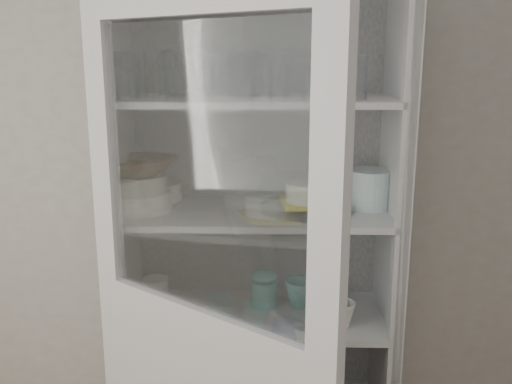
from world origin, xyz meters
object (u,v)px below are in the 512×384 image
at_px(cream_bowl, 140,183).
at_px(glass_platter, 308,207).
at_px(teal_jar, 264,291).
at_px(mug_teal, 300,293).
at_px(white_canister, 156,293).
at_px(mug_blue, 328,309).
at_px(measuring_cups, 167,315).
at_px(cupboard_door, 204,380).
at_px(goblet_0, 168,70).
at_px(terracotta_bowl, 139,166).
at_px(goblet_2, 262,69).
at_px(goblet_3, 346,70).
at_px(plate_stack_back, 154,191).
at_px(white_ramekin, 308,192).
at_px(mug_white, 342,314).
at_px(yellow_trivet, 308,203).
at_px(grey_bowl_stack, 370,189).
at_px(plate_stack_front, 141,201).
at_px(pantry_cabinet, 256,285).
at_px(goblet_1, 200,70).

height_order(cream_bowl, glass_platter, cream_bowl).
bearing_deg(glass_platter, teal_jar, 159.39).
bearing_deg(mug_teal, white_canister, -158.66).
relative_size(mug_blue, measuring_cups, 1.13).
distance_m(cupboard_door, measuring_cups, 0.45).
distance_m(goblet_0, terracotta_bowl, 0.36).
distance_m(goblet_0, goblet_2, 0.34).
height_order(goblet_3, white_canister, goblet_3).
distance_m(plate_stack_back, terracotta_bowl, 0.21).
xyz_separation_m(cupboard_door, white_ramekin, (0.32, 0.49, 0.45)).
bearing_deg(glass_platter, plate_stack_back, 167.39).
bearing_deg(teal_jar, glass_platter, -20.61).
bearing_deg(goblet_0, mug_white, -18.38).
bearing_deg(mug_teal, teal_jar, -163.93).
relative_size(yellow_trivet, mug_white, 1.89).
xyz_separation_m(cream_bowl, teal_jar, (0.44, 0.09, -0.44)).
xyz_separation_m(grey_bowl_stack, mug_teal, (-0.24, 0.02, -0.42)).
bearing_deg(plate_stack_front, terracotta_bowl, 180.00).
height_order(cupboard_door, yellow_trivet, cupboard_door).
height_order(grey_bowl_stack, measuring_cups, grey_bowl_stack).
bearing_deg(yellow_trivet, mug_teal, 110.73).
xyz_separation_m(yellow_trivet, white_ramekin, (0.00, 0.00, 0.04)).
xyz_separation_m(mug_teal, white_canister, (-0.55, -0.02, 0.01)).
bearing_deg(measuring_cups, pantry_cabinet, 24.60).
height_order(plate_stack_front, yellow_trivet, plate_stack_front).
distance_m(goblet_2, teal_jar, 0.83).
relative_size(goblet_0, mug_teal, 1.54).
distance_m(goblet_1, mug_blue, 0.97).
bearing_deg(goblet_3, measuring_cups, -166.28).
xyz_separation_m(cupboard_door, mug_teal, (0.30, 0.54, 0.04)).
xyz_separation_m(terracotta_bowl, measuring_cups, (0.09, -0.05, -0.54)).
xyz_separation_m(terracotta_bowl, mug_white, (0.72, -0.07, -0.52)).
relative_size(plate_stack_front, terracotta_bowl, 0.87).
xyz_separation_m(pantry_cabinet, mug_white, (0.31, -0.17, -0.03)).
height_order(goblet_3, plate_stack_front, goblet_3).
height_order(goblet_3, terracotta_bowl, goblet_3).
height_order(pantry_cabinet, mug_blue, pantry_cabinet).
bearing_deg(goblet_1, pantry_cabinet, -1.63).
distance_m(goblet_0, measuring_cups, 0.89).
distance_m(yellow_trivet, grey_bowl_stack, 0.23).
distance_m(cream_bowl, mug_white, 0.85).
distance_m(plate_stack_front, mug_white, 0.82).
distance_m(cupboard_door, cream_bowl, 0.72).
bearing_deg(pantry_cabinet, teal_jar, -13.65).
bearing_deg(goblet_0, teal_jar, -7.46).
bearing_deg(cream_bowl, plate_stack_front, 180.00).
distance_m(cupboard_door, goblet_3, 1.14).
height_order(goblet_2, white_canister, goblet_2).
distance_m(pantry_cabinet, goblet_2, 0.82).
bearing_deg(mug_white, plate_stack_front, 170.39).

